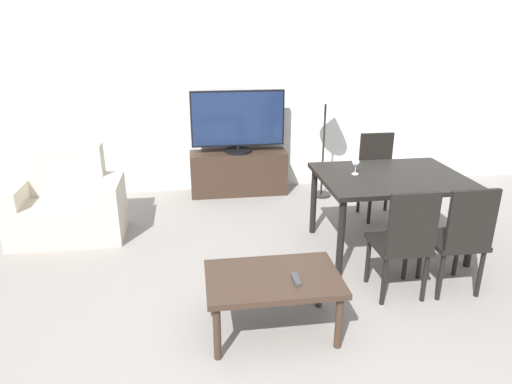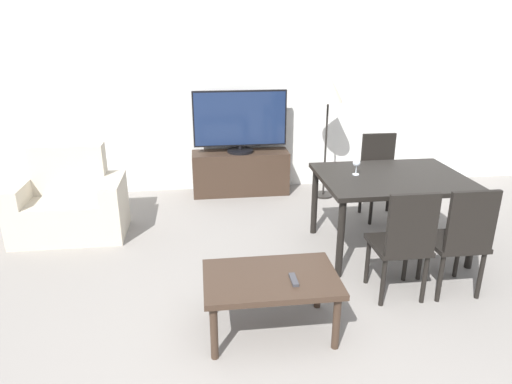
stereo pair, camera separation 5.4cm
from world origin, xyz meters
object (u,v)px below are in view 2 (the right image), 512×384
tv_stand (241,173)px  wine_glass_left (357,164)px  dining_chair_near (404,240)px  tv (240,121)px  dining_chair_far (380,172)px  armchair (70,205)px  floor_lamp (329,94)px  remote_primary (294,280)px  coffee_table (271,283)px  dining_chair_near_right (461,237)px  dining_table (391,184)px

tv_stand → wine_glass_left: bearing=-61.3°
dining_chair_near → wine_glass_left: 0.94m
tv → dining_chair_far: size_ratio=1.25×
wine_glass_left → tv_stand: bearing=118.7°
armchair → dining_chair_near: 3.16m
floor_lamp → remote_primary: floor_lamp is taller
coffee_table → wine_glass_left: 1.55m
tv_stand → dining_chair_near_right: dining_chair_near_right is taller
tv_stand → armchair: bearing=-151.3°
armchair → dining_chair_far: bearing=1.7°
tv → coffee_table: 2.82m
armchair → wine_glass_left: 2.81m
dining_table → dining_chair_far: bearing=74.3°
coffee_table → dining_chair_near: (1.04, 0.27, 0.12)m
coffee_table → dining_chair_near: bearing=14.7°
dining_chair_near_right → wine_glass_left: 1.08m
dining_chair_far → dining_chair_near_right: bearing=-90.0°
dining_chair_far → wine_glass_left: bearing=-126.3°
dining_chair_near_right → floor_lamp: floor_lamp is taller
dining_chair_near → dining_chair_near_right: same height
tv → dining_table: (1.20, -1.69, -0.26)m
tv → dining_chair_far: tv is taller
dining_chair_near → tv: bearing=111.5°
coffee_table → tv: bearing=88.8°
floor_lamp → tv: bearing=166.7°
coffee_table → wine_glass_left: (0.95, 1.14, 0.46)m
armchair → dining_chair_near: (2.77, -1.51, 0.18)m
tv → floor_lamp: bearing=-13.3°
floor_lamp → wine_glass_left: bearing=-94.5°
coffee_table → armchair: bearing=134.3°
dining_table → armchair: bearing=166.7°
wine_glass_left → armchair: bearing=166.6°
coffee_table → dining_chair_near_right: 1.52m
dining_chair_far → floor_lamp: size_ratio=0.61×
armchair → coffee_table: bearing=-45.7°
tv_stand → tv: size_ratio=1.05×
coffee_table → dining_chair_far: dining_chair_far is taller
coffee_table → dining_table: (1.26, 1.08, 0.27)m
armchair → remote_primary: 2.64m
dining_chair_near_right → remote_primary: (-1.35, -0.35, -0.06)m
armchair → coffee_table: (1.74, -1.78, 0.06)m
dining_chair_near → dining_chair_near_right: bearing=0.0°
tv_stand → dining_chair_far: dining_chair_far is taller
tv_stand → coffee_table: bearing=-91.2°
armchair → dining_chair_near_right: size_ratio=1.18×
coffee_table → floor_lamp: 2.88m
armchair → tv: bearing=28.7°
armchair → tv: 2.13m
dining_chair_far → wine_glass_left: dining_chair_far is taller
wine_glass_left → dining_table: bearing=-12.0°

